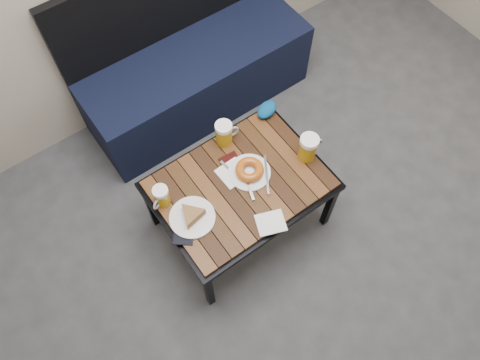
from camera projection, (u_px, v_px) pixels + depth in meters
ground at (378, 325)px, 2.41m from camera, size 4.00×4.00×0.00m
bench at (195, 72)px, 2.87m from camera, size 1.40×0.50×0.95m
cafe_table at (240, 187)px, 2.31m from camera, size 0.84×0.62×0.47m
beer_mug_left at (161, 196)px, 2.17m from camera, size 0.11×0.09×0.12m
beer_mug_centre at (224, 133)px, 2.33m from camera, size 0.13×0.10×0.14m
beer_mug_right at (308, 147)px, 2.28m from camera, size 0.14×0.10×0.15m
plate_pie at (192, 216)px, 2.16m from camera, size 0.22×0.22×0.06m
plate_bagel at (250, 171)px, 2.28m from camera, size 0.23×0.26×0.06m
napkin_left at (233, 173)px, 2.29m from camera, size 0.14×0.18×0.01m
napkin_right at (271, 223)px, 2.17m from camera, size 0.16×0.15×0.01m
passport_navy at (184, 232)px, 2.15m from camera, size 0.15×0.16×0.01m
passport_burgundy at (233, 165)px, 2.32m from camera, size 0.11×0.14×0.01m
knit_pouch at (267, 110)px, 2.45m from camera, size 0.15×0.12×0.06m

